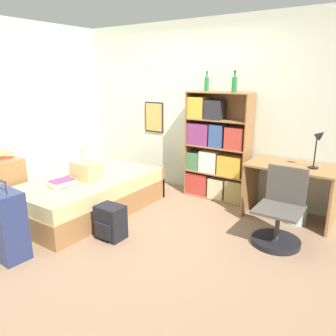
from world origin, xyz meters
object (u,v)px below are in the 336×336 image
object	(u,v)px
handbag	(86,170)
desk_lamp	(319,142)
dresser	(0,186)
bottle_brown	(234,84)
bed	(91,194)
suitcase	(6,225)
bottle_green	(207,84)
bookcase	(215,152)
book_stack_on_bed	(62,183)
backpack	(110,222)
desk_chair	(279,221)
desk	(290,182)
waste_bin	(296,212)

from	to	relation	value
handbag	desk_lamp	xyz separation A→B (m)	(2.55, 1.34, 0.45)
handbag	dresser	xyz separation A→B (m)	(-0.96, -0.66, -0.22)
dresser	bottle_brown	world-z (taller)	bottle_brown
bed	suitcase	size ratio (longest dim) A/B	2.36
bottle_green	bookcase	bearing A→B (deg)	-12.18
book_stack_on_bed	dresser	bearing A→B (deg)	-160.40
handbag	backpack	xyz separation A→B (m)	(0.75, -0.35, -0.41)
book_stack_on_bed	desk_chair	bearing A→B (deg)	21.61
handbag	suitcase	distance (m)	1.28
desk_lamp	desk_chair	bearing A→B (deg)	-104.47
bookcase	desk	distance (m)	1.17
bottle_green	desk_chair	distance (m)	2.21
bookcase	bottle_brown	world-z (taller)	bottle_brown
bottle_green	desk_chair	size ratio (longest dim) A/B	0.33
desk	backpack	bearing A→B (deg)	-131.97
handbag	bottle_green	bearing A→B (deg)	58.55
bookcase	waste_bin	xyz separation A→B (m)	(1.27, -0.21, -0.57)
dresser	bottle_green	world-z (taller)	bottle_green
desk_lamp	bed	bearing A→B (deg)	-153.96
handbag	suitcase	world-z (taller)	handbag
bookcase	waste_bin	world-z (taller)	bookcase
suitcase	waste_bin	world-z (taller)	suitcase
bed	bottle_green	bearing A→B (deg)	56.44
dresser	desk_lamp	world-z (taller)	desk_lamp
bookcase	desk_lamp	xyz separation A→B (m)	(1.42, -0.15, 0.35)
bookcase	backpack	bearing A→B (deg)	-101.49
bookcase	bottle_green	distance (m)	1.00
dresser	bottle_green	size ratio (longest dim) A/B	2.73
book_stack_on_bed	waste_bin	bearing A→B (deg)	33.18
bed	desk_lamp	world-z (taller)	desk_lamp
bed	book_stack_on_bed	bearing A→B (deg)	-96.68
handbag	desk_chair	xyz separation A→B (m)	(2.36, 0.62, -0.35)
bed	handbag	size ratio (longest dim) A/B	4.88
desk_chair	waste_bin	bearing A→B (deg)	87.15
dresser	desk_lamp	bearing A→B (deg)	29.64
book_stack_on_bed	bookcase	world-z (taller)	bookcase
bookcase	backpack	world-z (taller)	bookcase
bookcase	suitcase	bearing A→B (deg)	-109.24
handbag	suitcase	xyz separation A→B (m)	(0.18, -1.24, -0.24)
suitcase	desk_chair	bearing A→B (deg)	40.47
book_stack_on_bed	waste_bin	xyz separation A→B (m)	(2.47, 1.61, -0.37)
bottle_green	desk_lamp	bearing A→B (deg)	-6.64
bottle_brown	backpack	world-z (taller)	bottle_brown
book_stack_on_bed	suitcase	world-z (taller)	suitcase
bottle_green	desk	size ratio (longest dim) A/B	0.26
bookcase	desk	xyz separation A→B (m)	(1.15, -0.15, -0.21)
bookcase	waste_bin	size ratio (longest dim) A/B	5.86
handbag	suitcase	size ratio (longest dim) A/B	0.48
suitcase	backpack	xyz separation A→B (m)	(0.58, 0.89, -0.16)
bottle_green	desk_lamp	distance (m)	1.74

